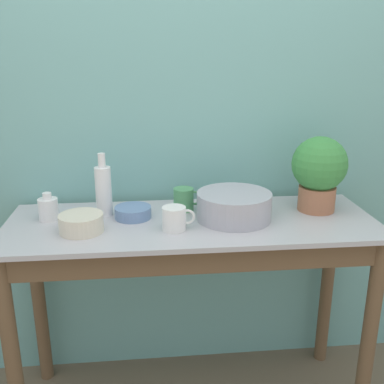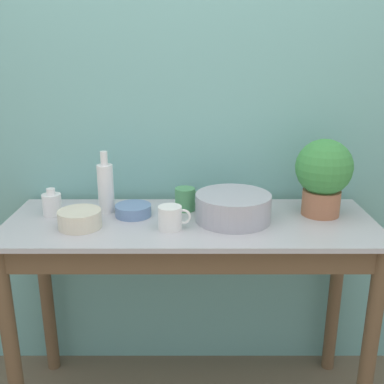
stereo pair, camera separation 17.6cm
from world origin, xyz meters
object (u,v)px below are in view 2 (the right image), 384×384
Objects in this scene: bowl_small_cream at (81,219)px; bowl_small_blue at (135,210)px; bottle_tall at (107,187)px; bottle_short at (54,204)px; mug_white at (172,218)px; bowl_wash_large at (235,207)px; potted_plant at (325,174)px; mug_green at (187,199)px.

bowl_small_cream reaches higher than bowl_small_blue.
bottle_tall is 0.23m from bottle_short.
bottle_short is (-0.22, -0.04, -0.06)m from bottle_tall.
bowl_wash_large is at bearing 20.58° from mug_white.
mug_white is (0.28, -0.19, -0.06)m from bottle_tall.
bowl_wash_large is 0.54m from bottle_tall.
mug_white is 0.85× the size of bowl_small_blue.
potted_plant reaches higher than mug_white.
bowl_small_cream is (-0.40, -0.20, -0.01)m from mug_green.
bottle_short is at bearing -170.21° from bottle_tall.
bowl_small_blue is (-0.78, -0.01, -0.15)m from potted_plant.
bottle_tall reaches higher than bowl_small_blue.
potted_plant is 1.22× the size of bottle_tall.
mug_green is 0.82× the size of bowl_small_blue.
mug_green reaches higher than bowl_small_blue.
potted_plant is 2.52× the size of mug_white.
bottle_tall reaches higher than bowl_wash_large.
bowl_small_blue is at bearing -22.59° from bottle_tall.
mug_white is at bearing -104.28° from mug_green.
bowl_small_cream is (-0.35, 0.02, -0.01)m from mug_white.
bottle_short is 0.90× the size of mug_white.
bowl_wash_large is 0.23m from mug_green.
mug_white is at bearing -34.70° from bottle_tall.
bowl_small_blue is at bearing -162.24° from mug_green.
bottle_tall is 0.34m from mug_green.
bowl_small_cream is at bearing -146.14° from bowl_small_blue.
bowl_wash_large reaches higher than mug_white.
bowl_wash_large is 0.75m from bottle_short.
bottle_short reaches higher than bowl_wash_large.
bowl_wash_large is at bearing -169.78° from potted_plant.
mug_white is at bearing -17.33° from bottle_short.
potted_plant is 0.79m from bowl_small_blue.
mug_green is (0.05, 0.21, 0.00)m from mug_white.
bottle_short reaches higher than bowl_small_cream.
mug_green is 0.45m from bowl_small_cream.
bottle_tall is at bearing 145.30° from mug_white.
bottle_tall reaches higher than mug_green.
potted_plant is 2.79× the size of bottle_short.
bottle_short is (-1.11, -0.00, -0.13)m from potted_plant.
bottle_short is at bearing 175.15° from bowl_wash_large.
bowl_small_blue is (0.12, -0.05, -0.09)m from bottle_tall.
bottle_short is at bearing 178.09° from bowl_small_blue.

